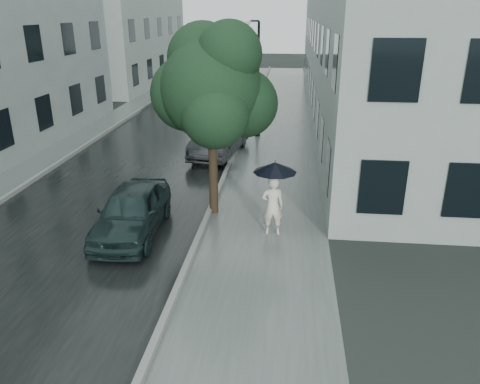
# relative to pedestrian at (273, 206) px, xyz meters

# --- Properties ---
(ground) EXTENTS (120.00, 120.00, 0.00)m
(ground) POSITION_rel_pedestrian_xyz_m (-0.43, -1.66, -0.86)
(ground) COLOR black
(ground) RESTS_ON ground
(sidewalk) EXTENTS (3.50, 60.00, 0.01)m
(sidewalk) POSITION_rel_pedestrian_xyz_m (-0.18, 10.34, -0.86)
(sidewalk) COLOR slate
(sidewalk) RESTS_ON ground
(kerb_near) EXTENTS (0.15, 60.00, 0.15)m
(kerb_near) POSITION_rel_pedestrian_xyz_m (-2.00, 10.34, -0.79)
(kerb_near) COLOR slate
(kerb_near) RESTS_ON ground
(asphalt_road) EXTENTS (6.85, 60.00, 0.00)m
(asphalt_road) POSITION_rel_pedestrian_xyz_m (-5.50, 10.34, -0.86)
(asphalt_road) COLOR black
(asphalt_road) RESTS_ON ground
(kerb_far) EXTENTS (0.15, 60.00, 0.15)m
(kerb_far) POSITION_rel_pedestrian_xyz_m (-9.00, 10.34, -0.79)
(kerb_far) COLOR slate
(kerb_far) RESTS_ON ground
(sidewalk_far) EXTENTS (1.70, 60.00, 0.01)m
(sidewalk_far) POSITION_rel_pedestrian_xyz_m (-9.93, 10.34, -0.86)
(sidewalk_far) COLOR #4C5451
(sidewalk_far) RESTS_ON ground
(building_near) EXTENTS (7.02, 36.00, 9.00)m
(building_near) POSITION_rel_pedestrian_xyz_m (5.04, 17.84, 3.64)
(building_near) COLOR gray
(building_near) RESTS_ON ground
(building_far_b) EXTENTS (7.02, 18.00, 8.00)m
(building_far_b) POSITION_rel_pedestrian_xyz_m (-14.20, 28.34, 3.14)
(building_far_b) COLOR gray
(building_far_b) RESTS_ON ground
(pedestrian) EXTENTS (0.67, 0.48, 1.71)m
(pedestrian) POSITION_rel_pedestrian_xyz_m (0.00, 0.00, 0.00)
(pedestrian) COLOR beige
(pedestrian) RESTS_ON sidewalk
(umbrella) EXTENTS (1.41, 1.41, 1.24)m
(umbrella) POSITION_rel_pedestrian_xyz_m (0.04, 0.03, 1.13)
(umbrella) COLOR black
(umbrella) RESTS_ON ground
(street_tree) EXTENTS (3.81, 3.46, 5.75)m
(street_tree) POSITION_rel_pedestrian_xyz_m (-1.88, 1.46, 3.02)
(street_tree) COLOR #332619
(street_tree) RESTS_ON ground
(lamp_post) EXTENTS (0.83, 0.44, 5.58)m
(lamp_post) POSITION_rel_pedestrian_xyz_m (-1.36, 10.96, 2.31)
(lamp_post) COLOR black
(lamp_post) RESTS_ON ground
(car_near) EXTENTS (1.76, 4.07, 1.37)m
(car_near) POSITION_rel_pedestrian_xyz_m (-3.93, -0.36, -0.18)
(car_near) COLOR black
(car_near) RESTS_ON ground
(car_far) EXTENTS (2.21, 4.69, 1.48)m
(car_far) POSITION_rel_pedestrian_xyz_m (-2.63, 7.62, -0.12)
(car_far) COLOR #242629
(car_far) RESTS_ON ground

